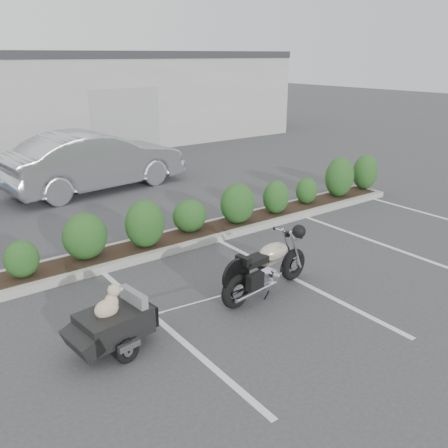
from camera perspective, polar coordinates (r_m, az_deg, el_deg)
ground at (r=8.47m, az=-0.13°, el=-7.40°), size 90.00×90.00×0.00m
planter_kerb at (r=10.61m, az=-2.87°, el=-1.20°), size 12.00×1.00×0.15m
motorcycle at (r=8.06m, az=5.21°, el=-5.25°), size 2.06×0.77×1.18m
pet_trailer at (r=6.77m, az=-13.20°, el=-11.50°), size 1.66×0.94×0.98m
sedan at (r=14.73m, az=-15.19°, el=7.37°), size 5.51×2.44×1.76m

